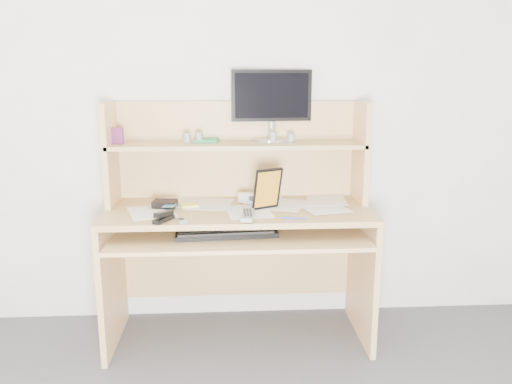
{
  "coord_description": "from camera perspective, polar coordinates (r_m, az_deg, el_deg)",
  "views": [
    {
      "loc": [
        -0.06,
        -1.09,
        1.41
      ],
      "look_at": [
        0.09,
        1.43,
        0.85
      ],
      "focal_mm": 35.0,
      "sensor_mm": 36.0,
      "label": 1
    }
  ],
  "objects": [
    {
      "name": "sticky_note_pad",
      "position": [
        2.72,
        -7.69,
        -1.5
      ],
      "size": [
        0.11,
        0.11,
        0.01
      ],
      "primitive_type": "cube",
      "rotation": [
        0.0,
        0.0,
        0.28
      ],
      "color": "yellow",
      "rests_on": "desk"
    },
    {
      "name": "blue_pen",
      "position": [
        2.44,
        4.28,
        -2.99
      ],
      "size": [
        0.12,
        0.03,
        0.01
      ],
      "primitive_type": "cylinder",
      "rotation": [
        1.57,
        0.0,
        1.36
      ],
      "color": "#1B31D0",
      "rests_on": "paper_clutter"
    },
    {
      "name": "chip_stack_d",
      "position": [
        2.73,
        1.94,
        6.27
      ],
      "size": [
        0.05,
        0.05,
        0.06
      ],
      "primitive_type": "cylinder",
      "rotation": [
        0.0,
        0.0,
        0.3
      ],
      "color": "silver",
      "rests_on": "desk"
    },
    {
      "name": "paper_clutter",
      "position": [
        2.65,
        -2.03,
        -1.81
      ],
      "size": [
        1.32,
        0.54,
        0.01
      ],
      "primitive_type": "cube",
      "color": "white",
      "rests_on": "desk"
    },
    {
      "name": "back_wall",
      "position": [
        2.89,
        -2.26,
        9.36
      ],
      "size": [
        3.6,
        0.04,
        2.5
      ],
      "primitive_type": "cube",
      "color": "white",
      "rests_on": "floor"
    },
    {
      "name": "shelf_book",
      "position": [
        2.8,
        -5.67,
        5.92
      ],
      "size": [
        0.14,
        0.18,
        0.02
      ],
      "primitive_type": "cube",
      "rotation": [
        0.0,
        0.0,
        -0.05
      ],
      "color": "#2E7552",
      "rests_on": "desk"
    },
    {
      "name": "game_case",
      "position": [
        2.59,
        1.32,
        0.38
      ],
      "size": [
        0.14,
        0.09,
        0.22
      ],
      "primitive_type": "cube",
      "rotation": [
        0.0,
        0.0,
        0.49
      ],
      "color": "black",
      "rests_on": "paper_clutter"
    },
    {
      "name": "flip_phone",
      "position": [
        2.41,
        -8.55,
        -3.13
      ],
      "size": [
        0.07,
        0.08,
        0.02
      ],
      "primitive_type": "cube",
      "rotation": [
        0.0,
        0.0,
        0.38
      ],
      "color": "#A5A5A7",
      "rests_on": "paper_clutter"
    },
    {
      "name": "chip_stack_b",
      "position": [
        2.73,
        -6.5,
        6.18
      ],
      "size": [
        0.04,
        0.04,
        0.06
      ],
      "primitive_type": "cylinder",
      "rotation": [
        0.0,
        0.0,
        0.08
      ],
      "color": "white",
      "rests_on": "desk"
    },
    {
      "name": "monitor",
      "position": [
        2.84,
        1.81,
        10.12
      ],
      "size": [
        0.45,
        0.23,
        0.39
      ],
      "rotation": [
        0.0,
        0.0,
        0.12
      ],
      "color": "#A9AAAE",
      "rests_on": "desk"
    },
    {
      "name": "stapler",
      "position": [
        2.44,
        -10.52,
        -2.73
      ],
      "size": [
        0.1,
        0.14,
        0.04
      ],
      "primitive_type": "cube",
      "rotation": [
        0.0,
        0.0,
        -0.49
      ],
      "color": "black",
      "rests_on": "paper_clutter"
    },
    {
      "name": "keyboard",
      "position": [
        2.53,
        -3.41,
        -4.56
      ],
      "size": [
        0.52,
        0.22,
        0.03
      ],
      "rotation": [
        0.0,
        0.0,
        0.09
      ],
      "color": "black",
      "rests_on": "desk"
    },
    {
      "name": "desk",
      "position": [
        2.75,
        -2.06,
        -2.57
      ],
      "size": [
        1.4,
        0.7,
        1.3
      ],
      "color": "tan",
      "rests_on": "floor"
    },
    {
      "name": "chip_stack_a",
      "position": [
        2.72,
        -7.88,
        6.07
      ],
      "size": [
        0.05,
        0.05,
        0.06
      ],
      "primitive_type": "cylinder",
      "rotation": [
        0.0,
        0.0,
        0.31
      ],
      "color": "black",
      "rests_on": "desk"
    },
    {
      "name": "digital_camera",
      "position": [
        2.75,
        -1.06,
        -0.64
      ],
      "size": [
        0.1,
        0.05,
        0.06
      ],
      "primitive_type": "cube",
      "rotation": [
        0.0,
        0.0,
        -0.23
      ],
      "color": "silver",
      "rests_on": "paper_clutter"
    },
    {
      "name": "card_box",
      "position": [
        2.77,
        -15.57,
        6.19
      ],
      "size": [
        0.07,
        0.03,
        0.09
      ],
      "primitive_type": "cube",
      "rotation": [
        0.0,
        0.0,
        -0.22
      ],
      "color": "maroon",
      "rests_on": "desk"
    },
    {
      "name": "tv_remote",
      "position": [
        2.46,
        -0.96,
        -2.66
      ],
      "size": [
        0.08,
        0.2,
        0.02
      ],
      "primitive_type": "cube",
      "rotation": [
        0.0,
        0.0,
        -0.11
      ],
      "color": "gray",
      "rests_on": "paper_clutter"
    },
    {
      "name": "wallet",
      "position": [
        2.71,
        -10.37,
        -1.27
      ],
      "size": [
        0.13,
        0.11,
        0.03
      ],
      "primitive_type": "cube",
      "rotation": [
        0.0,
        0.0,
        -0.1
      ],
      "color": "black",
      "rests_on": "paper_clutter"
    },
    {
      "name": "chip_stack_c",
      "position": [
        2.77,
        4.04,
        6.2
      ],
      "size": [
        0.04,
        0.04,
        0.05
      ],
      "primitive_type": "cylinder",
      "rotation": [
        0.0,
        0.0,
        0.12
      ],
      "color": "black",
      "rests_on": "desk"
    }
  ]
}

